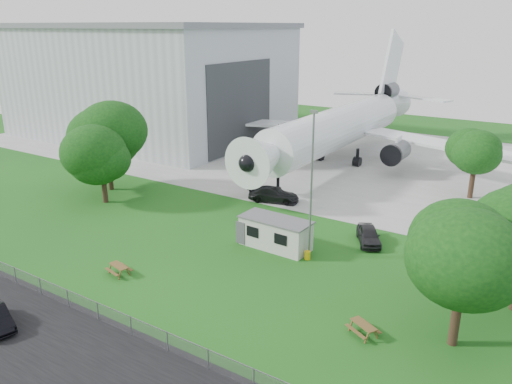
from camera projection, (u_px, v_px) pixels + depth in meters
The scene contains 17 objects.
ground at pixel (183, 261), 40.41m from camera, with size 160.00×160.00×0.00m, color #246C1B.
asphalt_strip at pixel (42, 342), 30.05m from camera, with size 120.00×8.00×0.02m, color black.
concrete_apron at pixel (360, 160), 70.70m from camera, with size 120.00×46.00×0.03m, color #B7B7B2.
hangar at pixel (150, 79), 85.64m from camera, with size 43.00×31.00×18.55m.
airliner at pixel (342, 124), 68.35m from camera, with size 46.36×47.73×17.69m.
site_cabin at pixel (276, 233), 42.55m from camera, with size 6.80×2.92×2.62m.
picnic_west at pixel (119, 274), 38.28m from camera, with size 1.80×1.50×0.76m, color brown, non-canonical shape.
picnic_east at pixel (363, 334), 30.81m from camera, with size 1.80×1.50×0.76m, color brown, non-canonical shape.
fence at pixel (89, 315), 32.84m from camera, with size 58.00×0.04×1.30m, color gray.
lamp_mast at pixel (311, 188), 39.24m from camera, with size 0.16×0.16×12.00m, color slate.
tree_west_big at pixel (106, 135), 56.09m from camera, with size 8.31×8.31×10.61m.
tree_west_small at pixel (101, 157), 52.34m from camera, with size 7.04×7.04×8.60m.
tree_east_front at pixel (465, 253), 28.01m from camera, with size 6.69×6.69×9.37m.
tree_far_apron at pixel (476, 152), 53.57m from camera, with size 5.38×5.38×7.98m.
car_ne_hatch at pixel (369, 235), 43.53m from camera, with size 1.76×4.39×1.49m, color black.
car_ne_sedan at pixel (444, 250), 40.89m from camera, with size 1.41×4.05×1.33m, color silver.
car_apron_van at pixel (274, 195), 53.85m from camera, with size 2.23×5.49×1.59m, color black.
Camera 1 is at (24.76, -27.53, 18.13)m, focal length 35.00 mm.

